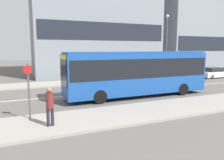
{
  "coord_description": "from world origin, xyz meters",
  "views": [
    {
      "loc": [
        -5.19,
        -16.9,
        3.73
      ],
      "look_at": [
        1.28,
        -1.88,
        1.37
      ],
      "focal_mm": 35.0,
      "sensor_mm": 36.0,
      "label": 1
    }
  ],
  "objects": [
    {
      "name": "lane_centerline",
      "position": [
        0.0,
        0.0,
        0.0
      ],
      "size": [
        41.8,
        0.16,
        0.01
      ],
      "color": "silver",
      "rests_on": "ground_plane"
    },
    {
      "name": "parked_car_0",
      "position": [
        12.66,
        3.4,
        0.65
      ],
      "size": [
        4.45,
        1.69,
        1.38
      ],
      "color": "navy",
      "rests_on": "ground_plane"
    },
    {
      "name": "parked_car_1",
      "position": [
        17.88,
        3.55,
        0.64
      ],
      "size": [
        4.03,
        1.87,
        1.34
      ],
      "color": "silver",
      "rests_on": "ground_plane"
    },
    {
      "name": "sidewalk_far",
      "position": [
        0.0,
        6.25,
        0.07
      ],
      "size": [
        44.0,
        3.5,
        0.13
      ],
      "color": "gray",
      "rests_on": "ground_plane"
    },
    {
      "name": "city_bus",
      "position": [
        3.34,
        -2.18,
        2.0
      ],
      "size": [
        11.51,
        2.46,
        3.49
      ],
      "rotation": [
        0.0,
        0.0,
        -0.01
      ],
      "color": "#194793",
      "rests_on": "ground_plane"
    },
    {
      "name": "ground_plane",
      "position": [
        0.0,
        0.0,
        0.0
      ],
      "size": [
        120.0,
        120.0,
        0.0
      ],
      "primitive_type": "plane",
      "color": "#595654"
    },
    {
      "name": "bus_stop_sign",
      "position": [
        -4.76,
        -5.17,
        1.77
      ],
      "size": [
        0.44,
        0.12,
        2.82
      ],
      "color": "#4C4C51",
      "rests_on": "sidewalk_near"
    },
    {
      "name": "street_lamp",
      "position": [
        11.88,
        5.6,
        4.76
      ],
      "size": [
        0.36,
        0.36,
        7.69
      ],
      "color": "#4C4C51",
      "rests_on": "sidewalk_far"
    },
    {
      "name": "apartment_block_right_tower",
      "position": [
        24.68,
        12.72,
        8.18
      ],
      "size": [
        16.02,
        6.53,
        16.37
      ],
      "color": "gray",
      "rests_on": "ground_plane"
    },
    {
      "name": "pedestrian_near_stop",
      "position": [
        -3.95,
        -6.72,
        1.19
      ],
      "size": [
        0.35,
        0.34,
        1.85
      ],
      "rotation": [
        0.0,
        0.0,
        3.22
      ],
      "color": "#23232D",
      "rests_on": "sidewalk_near"
    },
    {
      "name": "sidewalk_near",
      "position": [
        0.0,
        -6.25,
        0.07
      ],
      "size": [
        44.0,
        3.5,
        0.13
      ],
      "color": "gray",
      "rests_on": "ground_plane"
    }
  ]
}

